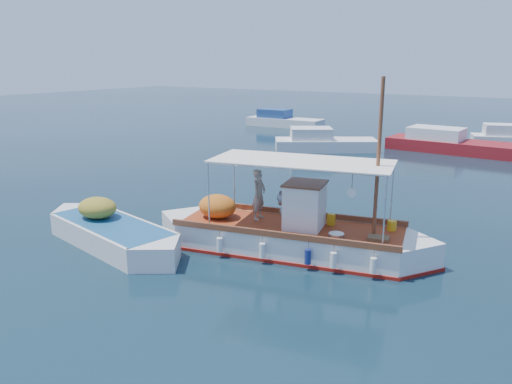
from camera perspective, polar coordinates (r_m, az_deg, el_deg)
The scene contains 7 objects.
ground at distance 16.32m, azimuth 4.42°, elevation -7.09°, with size 160.00×160.00×0.00m, color black.
fishing_caique at distance 16.44m, azimuth 3.67°, elevation -4.99°, with size 9.36×3.94×5.83m.
dinghy at distance 17.72m, azimuth -16.24°, elevation -4.64°, with size 6.84×2.98×1.70m.
bg_boat_nw at distance 35.06m, azimuth 7.63°, elevation 5.50°, with size 7.16×5.73×1.80m.
bg_boat_n at distance 36.79m, azimuth 21.37°, elevation 5.05°, with size 9.05×3.39×1.80m.
bg_boat_far_w at distance 47.91m, azimuth 3.05°, elevation 8.08°, with size 7.33×2.52×1.80m.
bg_boat_far_n at distance 40.88m, azimuth 26.76°, elevation 5.37°, with size 5.48×3.45×1.80m.
Camera 1 is at (6.95, -13.47, 6.07)m, focal length 35.00 mm.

